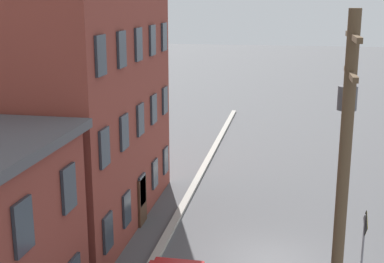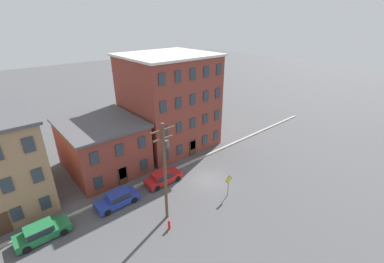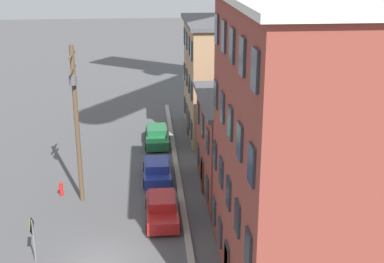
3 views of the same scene
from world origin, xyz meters
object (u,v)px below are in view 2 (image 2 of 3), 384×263
(utility_pole, at_px, (165,168))
(caution_sign, at_px, (229,182))
(car_red, at_px, (163,177))
(car_blue, at_px, (118,198))
(fire_hydrant, at_px, (169,225))
(car_green, at_px, (42,231))

(utility_pole, bearing_deg, caution_sign, -13.25)
(car_red, height_order, utility_pole, utility_pole)
(car_blue, height_order, car_red, same)
(car_blue, relative_size, fire_hydrant, 4.58)
(car_green, bearing_deg, car_blue, -1.34)
(fire_hydrant, bearing_deg, caution_sign, -1.72)
(caution_sign, relative_size, utility_pole, 0.26)
(car_green, distance_m, utility_pole, 12.03)
(car_red, relative_size, utility_pole, 0.45)
(caution_sign, distance_m, fire_hydrant, 7.82)
(car_blue, distance_m, fire_hydrant, 6.53)
(car_red, bearing_deg, fire_hydrant, -120.43)
(car_blue, relative_size, utility_pole, 0.45)
(car_red, height_order, fire_hydrant, car_red)
(car_green, distance_m, car_blue, 7.05)
(utility_pole, relative_size, fire_hydrant, 10.26)
(car_green, height_order, car_blue, same)
(car_blue, bearing_deg, car_red, 1.31)
(car_green, xyz_separation_m, caution_sign, (16.78, -6.61, 0.97))
(car_green, relative_size, fire_hydrant, 4.58)
(car_red, height_order, caution_sign, caution_sign)
(utility_pole, xyz_separation_m, fire_hydrant, (-0.80, -1.40, -5.04))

